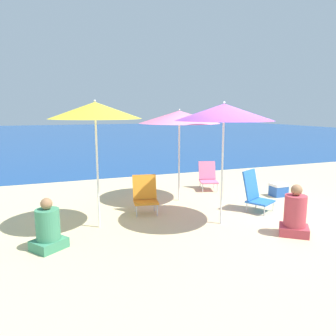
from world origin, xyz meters
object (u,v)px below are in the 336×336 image
(beach_umbrella_purple, at_px, (224,112))
(person_seated_far, at_px, (295,215))
(beach_umbrella_pink, at_px, (179,117))
(cooler_box, at_px, (279,190))
(beach_chair_blue, at_px, (255,192))
(beach_chair_orange, at_px, (145,194))
(person_seated_near, at_px, (48,229))
(beach_umbrella_yellow, at_px, (95,111))
(beach_chair_pink, at_px, (208,176))

(beach_umbrella_purple, xyz_separation_m, person_seated_far, (0.91, -0.96, -1.75))
(beach_umbrella_pink, bearing_deg, cooler_box, -11.93)
(beach_umbrella_purple, distance_m, beach_chair_blue, 2.08)
(beach_umbrella_purple, height_order, beach_chair_blue, beach_umbrella_purple)
(beach_chair_orange, xyz_separation_m, person_seated_near, (-1.96, -1.25, -0.08))
(person_seated_far, bearing_deg, person_seated_near, 116.01)
(beach_chair_orange, bearing_deg, beach_umbrella_yellow, -142.54)
(beach_umbrella_purple, distance_m, beach_chair_orange, 2.38)
(beach_umbrella_pink, distance_m, person_seated_far, 3.36)
(beach_chair_pink, distance_m, cooler_box, 1.87)
(beach_umbrella_pink, height_order, beach_chair_blue, beach_umbrella_pink)
(beach_chair_pink, xyz_separation_m, person_seated_far, (-0.15, -3.51, -0.01))
(beach_chair_pink, bearing_deg, beach_umbrella_yellow, -132.40)
(beach_umbrella_yellow, height_order, person_seated_far, beach_umbrella_yellow)
(beach_umbrella_pink, xyz_separation_m, beach_chair_orange, (-1.03, -0.61, -1.59))
(beach_umbrella_yellow, bearing_deg, beach_umbrella_purple, -15.92)
(beach_umbrella_pink, distance_m, beach_umbrella_purple, 1.81)
(beach_umbrella_purple, distance_m, cooler_box, 3.34)
(beach_umbrella_yellow, distance_m, cooler_box, 5.05)
(person_seated_far, bearing_deg, beach_chair_blue, 30.63)
(beach_umbrella_pink, xyz_separation_m, cooler_box, (2.51, -0.53, -1.83))
(beach_umbrella_pink, height_order, beach_chair_orange, beach_umbrella_pink)
(beach_umbrella_pink, xyz_separation_m, person_seated_near, (-2.99, -1.86, -1.67))
(beach_umbrella_yellow, relative_size, beach_umbrella_pink, 1.07)
(beach_chair_pink, xyz_separation_m, person_seated_near, (-4.17, -2.62, -0.04))
(cooler_box, bearing_deg, beach_chair_blue, -148.45)
(beach_umbrella_yellow, xyz_separation_m, beach_chair_pink, (3.27, 1.93, -1.78))
(beach_chair_pink, relative_size, person_seated_near, 0.91)
(beach_chair_pink, bearing_deg, beach_umbrella_purple, -95.43)
(beach_umbrella_pink, height_order, person_seated_near, beach_umbrella_pink)
(beach_umbrella_yellow, distance_m, beach_chair_orange, 2.11)
(beach_umbrella_yellow, xyz_separation_m, beach_chair_orange, (1.06, 0.56, -1.74))
(beach_chair_orange, relative_size, beach_chair_blue, 0.91)
(beach_chair_blue, bearing_deg, beach_umbrella_pink, 104.88)
(person_seated_near, bearing_deg, beach_umbrella_purple, 55.91)
(beach_umbrella_purple, xyz_separation_m, beach_chair_blue, (1.11, 0.48, -1.70))
(beach_chair_orange, bearing_deg, beach_chair_pink, 41.39)
(person_seated_near, bearing_deg, beach_umbrella_yellow, 92.48)
(beach_chair_blue, relative_size, person_seated_far, 0.97)
(beach_chair_orange, bearing_deg, beach_umbrella_purple, -36.39)
(beach_chair_blue, relative_size, cooler_box, 2.28)
(beach_umbrella_purple, relative_size, beach_chair_pink, 3.07)
(beach_umbrella_pink, relative_size, beach_chair_orange, 2.75)
(beach_chair_pink, height_order, beach_chair_blue, beach_chair_blue)
(beach_chair_blue, bearing_deg, person_seated_near, 159.42)
(beach_umbrella_purple, bearing_deg, beach_umbrella_yellow, 164.08)
(beach_chair_orange, xyz_separation_m, person_seated_far, (2.06, -2.15, -0.04))
(beach_umbrella_pink, height_order, cooler_box, beach_umbrella_pink)
(beach_umbrella_yellow, relative_size, beach_umbrella_purple, 1.01)
(beach_umbrella_yellow, bearing_deg, beach_chair_orange, 27.83)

